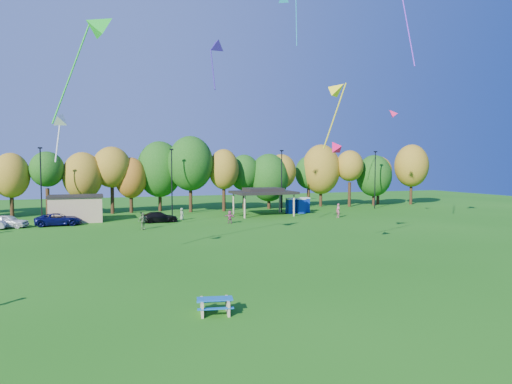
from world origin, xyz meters
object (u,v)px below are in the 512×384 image
object	(u,v)px
car_c	(59,219)
car_d	(159,217)
car_a	(8,221)
picnic_table	(215,305)
porta_potties	(299,205)

from	to	relation	value
car_c	car_d	size ratio (longest dim) A/B	1.15
car_c	car_a	bearing A→B (deg)	90.08
car_c	picnic_table	bearing A→B (deg)	-167.96
picnic_table	car_c	distance (m)	37.10
porta_potties	car_d	distance (m)	20.79
porta_potties	car_c	bearing A→B (deg)	-174.23
picnic_table	car_a	bearing A→B (deg)	122.44
porta_potties	car_a	world-z (taller)	porta_potties
car_a	car_d	world-z (taller)	car_a
porta_potties	car_a	bearing A→B (deg)	-174.72
car_d	picnic_table	bearing A→B (deg)	174.33
porta_potties	car_c	world-z (taller)	porta_potties
picnic_table	car_a	world-z (taller)	car_a
porta_potties	car_d	bearing A→B (deg)	-168.68
car_a	car_c	world-z (taller)	car_a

